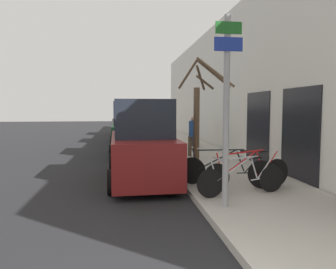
# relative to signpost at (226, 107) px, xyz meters

# --- Properties ---
(ground_plane) EXTENTS (80.00, 80.00, 0.00)m
(ground_plane) POSITION_rel_signpost_xyz_m (-1.46, 7.48, -2.17)
(ground_plane) COLOR black
(sidewalk_curb) EXTENTS (3.20, 32.00, 0.15)m
(sidewalk_curb) POSITION_rel_signpost_xyz_m (1.14, 10.28, -2.09)
(sidewalk_curb) COLOR #ADA89E
(sidewalk_curb) RESTS_ON ground
(building_facade) EXTENTS (0.23, 32.00, 6.50)m
(building_facade) POSITION_rel_signpost_xyz_m (2.89, 10.20, 1.06)
(building_facade) COLOR silver
(building_facade) RESTS_ON ground
(signpost) EXTENTS (0.57, 0.15, 3.79)m
(signpost) POSITION_rel_signpost_xyz_m (0.00, 0.00, 0.00)
(signpost) COLOR #939399
(signpost) RESTS_ON sidewalk_curb
(bicycle_0) EXTENTS (2.20, 0.55, 0.89)m
(bicycle_0) POSITION_rel_signpost_xyz_m (0.65, 0.80, -1.63)
(bicycle_0) COLOR black
(bicycle_0) RESTS_ON sidewalk_curb
(bicycle_1) EXTENTS (2.40, 0.73, 0.97)m
(bicycle_1) POSITION_rel_signpost_xyz_m (0.97, 1.25, -1.60)
(bicycle_1) COLOR black
(bicycle_1) RESTS_ON sidewalk_curb
(bicycle_2) EXTENTS (2.27, 1.05, 0.97)m
(bicycle_2) POSITION_rel_signpost_xyz_m (0.56, 1.66, -1.60)
(bicycle_2) COLOR black
(bicycle_2) RESTS_ON sidewalk_curb
(parked_car_0) EXTENTS (2.01, 4.53, 2.37)m
(parked_car_0) POSITION_rel_signpost_xyz_m (-1.49, 3.19, -1.11)
(parked_car_0) COLOR maroon
(parked_car_0) RESTS_ON ground
(parked_car_1) EXTENTS (2.08, 4.33, 2.41)m
(parked_car_1) POSITION_rel_signpost_xyz_m (-1.62, 8.37, -1.08)
(parked_car_1) COLOR #144728
(parked_car_1) RESTS_ON ground
(parked_car_2) EXTENTS (2.19, 4.60, 2.22)m
(parked_car_2) POSITION_rel_signpost_xyz_m (-1.63, 14.02, -1.17)
(parked_car_2) COLOR navy
(parked_car_2) RESTS_ON ground
(parked_car_3) EXTENTS (2.18, 4.66, 2.22)m
(parked_car_3) POSITION_rel_signpost_xyz_m (-1.77, 19.85, -1.15)
(parked_car_3) COLOR gray
(parked_car_3) RESTS_ON ground
(pedestrian_near) EXTENTS (0.43, 0.37, 1.65)m
(pedestrian_near) POSITION_rel_signpost_xyz_m (1.65, 10.21, -1.06)
(pedestrian_near) COLOR #333338
(pedestrian_near) RESTS_ON sidewalk_curb
(pedestrian_far) EXTENTS (0.44, 0.37, 1.68)m
(pedestrian_far) POSITION_rel_signpost_xyz_m (0.86, 6.93, -1.05)
(pedestrian_far) COLOR #4C3D2D
(pedestrian_far) RESTS_ON sidewalk_curb
(street_tree) EXTENTS (1.55, 1.58, 3.54)m
(street_tree) POSITION_rel_signpost_xyz_m (0.31, 3.67, -0.27)
(street_tree) COLOR brown
(street_tree) RESTS_ON sidewalk_curb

